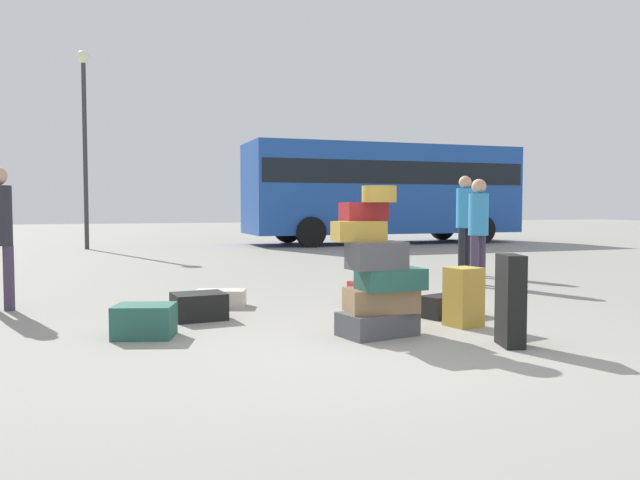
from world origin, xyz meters
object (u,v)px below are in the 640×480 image
suitcase_black_left_side (451,305)px  person_passerby_in_red (478,223)px  suitcase_black_behind_tower (199,306)px  suitcase_cream_foreground_near (221,298)px  parked_bus (383,187)px  suitcase_teal_upright_blue (144,321)px  person_tourist_with_camera (465,216)px  suitcase_tan_right_side (464,297)px  suitcase_tower (378,277)px  suitcase_black_foreground_far (510,300)px  suitcase_maroon_white_trunk (378,292)px  lamp_post (84,118)px

suitcase_black_left_side → person_passerby_in_red: size_ratio=0.44×
suitcase_black_behind_tower → suitcase_cream_foreground_near: (0.37, 0.78, -0.04)m
suitcase_black_left_side → parked_bus: size_ratio=0.08×
suitcase_teal_upright_blue → person_tourist_with_camera: person_tourist_with_camera is taller
suitcase_tan_right_side → suitcase_teal_upright_blue: suitcase_tan_right_side is taller
suitcase_black_behind_tower → suitcase_black_left_side: bearing=-21.2°
suitcase_tower → person_tourist_with_camera: size_ratio=0.81×
suitcase_black_foreground_far → parked_bus: size_ratio=0.09×
suitcase_teal_upright_blue → person_passerby_in_red: person_passerby_in_red is taller
suitcase_black_behind_tower → person_passerby_in_red: 4.74m
suitcase_cream_foreground_near → suitcase_black_behind_tower: bearing=-97.1°
parked_bus → suitcase_black_foreground_far: bearing=-110.4°
suitcase_black_foreground_far → person_tourist_with_camera: bearing=78.2°
suitcase_tower → suitcase_maroon_white_trunk: size_ratio=1.95×
lamp_post → parked_bus: bearing=-0.7°
suitcase_maroon_white_trunk → parked_bus: parked_bus is taller
suitcase_black_behind_tower → suitcase_maroon_white_trunk: bearing=4.4°
suitcase_black_behind_tower → lamp_post: (-1.41, 11.98, 3.51)m
suitcase_tan_right_side → person_passerby_in_red: 3.42m
suitcase_tower → suitcase_black_behind_tower: suitcase_tower is taller
suitcase_cream_foreground_near → person_passerby_in_red: size_ratio=0.36×
suitcase_maroon_white_trunk → suitcase_black_behind_tower: bearing=-169.2°
suitcase_maroon_white_trunk → person_tourist_with_camera: size_ratio=0.41×
person_tourist_with_camera → lamp_post: lamp_post is taller
suitcase_tower → parked_bus: (6.21, 13.27, 1.28)m
suitcase_tower → suitcase_teal_upright_blue: 2.21m
suitcase_tower → suitcase_maroon_white_trunk: 2.05m
suitcase_black_foreground_far → lamp_post: (-3.79, 14.15, 3.25)m
suitcase_black_behind_tower → parked_bus: 14.23m
suitcase_cream_foreground_near → suitcase_teal_upright_blue: suitcase_teal_upright_blue is taller
suitcase_maroon_white_trunk → suitcase_tan_right_side: size_ratio=1.20×
suitcase_black_left_side → person_tourist_with_camera: (2.40, 3.56, 0.92)m
suitcase_tan_right_side → person_passerby_in_red: person_passerby_in_red is taller
suitcase_tan_right_side → parked_bus: bearing=56.8°
suitcase_tower → lamp_post: size_ratio=0.26×
suitcase_tan_right_side → suitcase_cream_foreground_near: size_ratio=1.01×
suitcase_cream_foreground_near → parked_bus: 13.39m
suitcase_tan_right_side → suitcase_black_foreground_far: bearing=-108.3°
suitcase_teal_upright_blue → lamp_post: lamp_post is taller
suitcase_black_left_side → lamp_post: lamp_post is taller
person_tourist_with_camera → suitcase_tower: bearing=17.1°
suitcase_black_foreground_far → parked_bus: (5.30, 14.04, 1.43)m
suitcase_black_foreground_far → person_passerby_in_red: size_ratio=0.49×
person_passerby_in_red → parked_bus: bearing=-132.9°
lamp_post → suitcase_black_left_side: bearing=-72.2°
suitcase_black_left_side → suitcase_black_behind_tower: 2.76m
suitcase_black_left_side → suitcase_black_behind_tower: (-2.66, 0.72, 0.02)m
suitcase_cream_foreground_near → lamp_post: size_ratio=0.11×
suitcase_tan_right_side → parked_bus: (5.19, 13.12, 1.53)m
suitcase_black_foreground_far → suitcase_black_left_side: bearing=95.3°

